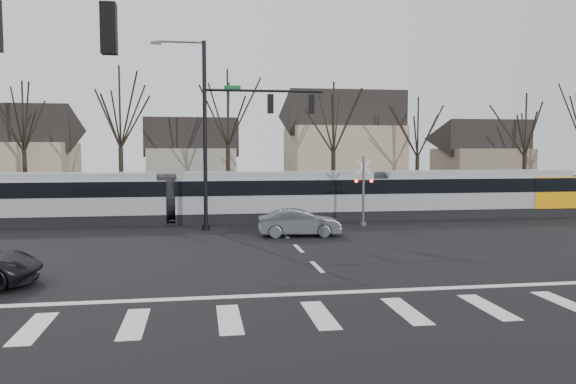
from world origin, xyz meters
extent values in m
plane|color=black|center=(0.00, 0.00, 0.00)|extent=(140.00, 140.00, 0.00)
cube|color=#38331E|center=(0.00, 32.00, 0.01)|extent=(140.00, 28.00, 0.01)
cube|color=silver|center=(-8.40, -4.00, 0.01)|extent=(0.60, 2.60, 0.01)
cube|color=silver|center=(-6.00, -4.00, 0.01)|extent=(0.60, 2.60, 0.01)
cube|color=silver|center=(-3.60, -4.00, 0.01)|extent=(0.60, 2.60, 0.01)
cube|color=silver|center=(-1.20, -4.00, 0.01)|extent=(0.60, 2.60, 0.01)
cube|color=silver|center=(1.20, -4.00, 0.01)|extent=(0.60, 2.60, 0.01)
cube|color=silver|center=(3.60, -4.00, 0.01)|extent=(0.60, 2.60, 0.01)
cube|color=silver|center=(6.00, -4.00, 0.01)|extent=(0.60, 2.60, 0.01)
cube|color=silver|center=(0.00, -1.80, 0.01)|extent=(28.00, 0.35, 0.01)
cube|color=silver|center=(0.00, 2.00, 0.01)|extent=(0.18, 2.00, 0.01)
cube|color=silver|center=(0.00, 6.00, 0.01)|extent=(0.18, 2.00, 0.01)
cube|color=silver|center=(0.00, 10.00, 0.01)|extent=(0.18, 2.00, 0.01)
cube|color=silver|center=(0.00, 14.00, 0.01)|extent=(0.18, 2.00, 0.01)
cube|color=silver|center=(0.00, 18.00, 0.01)|extent=(0.18, 2.00, 0.01)
cube|color=silver|center=(0.00, 22.00, 0.01)|extent=(0.18, 2.00, 0.01)
cube|color=silver|center=(0.00, 26.00, 0.01)|extent=(0.18, 2.00, 0.01)
cube|color=silver|center=(0.00, 30.00, 0.01)|extent=(0.18, 2.00, 0.01)
cube|color=#59595E|center=(0.00, 15.10, 0.03)|extent=(90.00, 0.12, 0.06)
cube|color=#59595E|center=(0.00, 16.50, 0.03)|extent=(90.00, 0.12, 0.06)
cube|color=gray|center=(-12.99, 16.00, 1.52)|extent=(13.49, 2.91, 3.03)
cube|color=black|center=(-12.99, 16.00, 2.13)|extent=(13.51, 2.95, 0.88)
cube|color=gray|center=(0.50, 16.00, 1.52)|extent=(12.45, 2.91, 3.03)
cube|color=black|center=(0.50, 16.00, 2.13)|extent=(12.47, 2.95, 0.88)
cube|color=gray|center=(13.48, 16.00, 1.52)|extent=(13.49, 2.91, 3.03)
cube|color=black|center=(13.48, 16.00, 2.13)|extent=(13.51, 2.95, 0.88)
cube|color=#FF9F07|center=(18.56, 16.00, 1.61)|extent=(3.32, 2.97, 2.02)
imported|color=#505257|center=(0.67, 9.56, 0.69)|extent=(2.09, 4.39, 1.37)
cube|color=black|center=(-6.15, -6.00, 6.90)|extent=(0.32, 0.32, 1.05)
sphere|color=#FF0C07|center=(-6.15, -6.00, 7.23)|extent=(0.22, 0.22, 0.22)
cylinder|color=black|center=(-4.00, 12.50, 5.10)|extent=(0.22, 0.22, 10.20)
cylinder|color=black|center=(-4.00, 12.50, 0.15)|extent=(0.44, 0.44, 0.30)
cylinder|color=black|center=(-0.75, 12.50, 7.60)|extent=(6.50, 0.14, 0.14)
cube|color=#0C5926|center=(-2.50, 12.50, 7.75)|extent=(0.90, 0.03, 0.22)
cube|color=black|center=(-0.42, 12.50, 6.90)|extent=(0.32, 0.32, 1.05)
sphere|color=#FF0C07|center=(-0.42, 12.50, 7.23)|extent=(0.22, 0.22, 0.22)
cube|color=black|center=(1.85, 12.50, 6.90)|extent=(0.32, 0.32, 1.05)
sphere|color=#FF0C07|center=(1.85, 12.50, 7.23)|extent=(0.22, 0.22, 0.22)
cube|color=#59595B|center=(-6.50, 12.50, 10.02)|extent=(0.55, 0.22, 0.14)
cylinder|color=#59595B|center=(5.00, 12.80, 2.00)|extent=(0.14, 0.14, 4.00)
cylinder|color=#59595B|center=(5.00, 12.80, 0.10)|extent=(0.36, 0.36, 0.20)
cube|color=silver|center=(5.00, 12.80, 3.40)|extent=(0.95, 0.04, 0.95)
cube|color=silver|center=(5.00, 12.80, 3.40)|extent=(0.95, 0.04, 0.95)
cube|color=black|center=(5.00, 12.80, 2.60)|extent=(1.00, 0.10, 0.12)
sphere|color=#FF0C07|center=(4.55, 12.72, 2.60)|extent=(0.18, 0.18, 0.18)
sphere|color=#FF0C07|center=(5.45, 12.72, 2.60)|extent=(0.18, 0.18, 0.18)
cube|color=tan|center=(-20.00, 34.00, 2.50)|extent=(9.00, 8.00, 5.00)
cube|color=gray|center=(-5.00, 36.00, 2.25)|extent=(8.00, 7.00, 4.50)
cube|color=tan|center=(9.00, 33.00, 3.25)|extent=(10.00, 8.00, 6.50)
cube|color=#6D6050|center=(24.00, 35.00, 2.25)|extent=(8.00, 7.00, 4.50)
camera|label=1|loc=(-4.32, -18.31, 4.39)|focal=35.00mm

